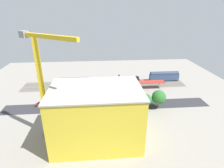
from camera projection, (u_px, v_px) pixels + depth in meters
ground_plane at (107, 102)px, 89.85m from camera, size 152.91×152.91×0.00m
rail_bed at (105, 85)px, 110.59m from camera, size 95.61×14.33×0.01m
street_asphalt at (107, 106)px, 86.50m from camera, size 95.59×9.25×0.01m
track_rails at (105, 84)px, 110.52m from camera, size 95.57×7.89×0.12m
platform_canopy_near at (116, 83)px, 102.34m from camera, size 54.82×4.18×4.22m
locomotive at (129, 79)px, 113.90m from camera, size 15.07×2.74×4.93m
passenger_coach at (164, 76)px, 115.07m from camera, size 18.34×2.99×6.19m
freight_coach_far at (75, 82)px, 105.20m from camera, size 16.82×3.00×6.20m
parked_car_0 at (144, 100)px, 90.94m from camera, size 4.56×1.91×1.62m
parked_car_1 at (129, 100)px, 90.43m from camera, size 4.48×1.86×1.56m
parked_car_2 at (116, 101)px, 89.54m from camera, size 4.62×1.78×1.80m
parked_car_3 at (101, 102)px, 88.76m from camera, size 4.47×2.00×1.68m
parked_car_4 at (86, 102)px, 88.90m from camera, size 4.39×2.03×1.70m
parked_car_5 at (71, 102)px, 87.94m from camera, size 4.47×1.89×1.82m
parked_car_6 at (55, 103)px, 87.53m from camera, size 4.34×2.06×1.87m
parked_car_7 at (41, 104)px, 86.42m from camera, size 4.64×1.98×1.68m
construction_building at (96, 115)px, 61.19m from camera, size 28.78×19.87×18.96m
construction_roof_slab at (95, 89)px, 57.49m from camera, size 29.38×20.47×0.40m
tower_crane at (44, 81)px, 58.95m from camera, size 19.36×14.38×36.17m
box_truck_0 at (68, 115)px, 76.11m from camera, size 8.97×2.79×3.22m
street_tree_0 at (115, 100)px, 80.58m from camera, size 5.51×5.51×7.88m
street_tree_1 at (122, 101)px, 80.51m from camera, size 5.14×5.14×7.35m
street_tree_2 at (143, 102)px, 80.82m from camera, size 4.96×4.96×6.76m
street_tree_3 at (105, 99)px, 80.45m from camera, size 5.99×5.99×8.86m
street_tree_4 at (159, 97)px, 82.28m from camera, size 6.31×6.31×8.84m
street_tree_5 at (146, 100)px, 81.09m from camera, size 5.40×5.40×7.86m
traffic_light at (81, 95)px, 87.80m from camera, size 0.50×0.36×6.47m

